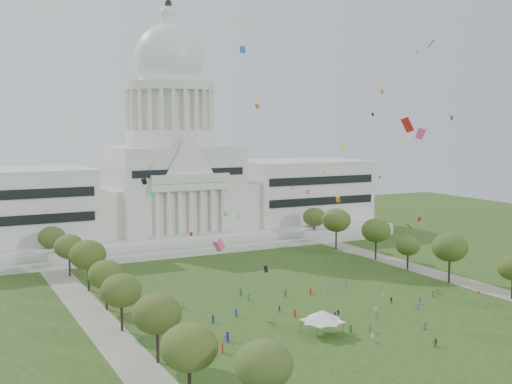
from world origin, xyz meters
The scene contains 31 objects.
ground centered at (0.00, 0.00, 0.00)m, with size 400.00×400.00×0.00m, color #2A4616.
capitol centered at (0.00, 113.59, 22.30)m, with size 160.00×64.50×91.30m.
path_left centered at (-48.00, 30.00, 0.02)m, with size 8.00×160.00×0.04m, color gray.
path_right centered at (48.00, 30.00, 0.02)m, with size 8.00×160.00×0.04m, color gray.
row_tree_l_0 centered at (-45.26, -21.68, 8.95)m, with size 8.85×8.85×12.59m.
row_tree_l_1 centered at (-44.07, -2.96, 8.95)m, with size 8.86×8.86×12.59m.
row_tree_l_2 centered at (-45.04, 17.30, 8.51)m, with size 8.42×8.42×11.97m.
row_tree_r_2 centered at (44.17, 17.44, 9.66)m, with size 9.55×9.55×13.58m.
row_tree_l_3 centered at (-44.09, 33.92, 8.21)m, with size 8.12×8.12×11.55m.
row_tree_r_3 centered at (44.40, 34.48, 7.08)m, with size 7.01×7.01×9.98m.
row_tree_l_4 centered at (-44.08, 52.42, 9.39)m, with size 9.29×9.29×13.21m.
row_tree_r_4 centered at (44.76, 50.04, 9.29)m, with size 9.19×9.19×13.06m.
row_tree_l_5 centered at (-45.22, 71.01, 8.42)m, with size 8.33×8.33×11.85m.
row_tree_r_5 centered at (43.49, 70.19, 9.93)m, with size 9.82×9.82×13.96m.
row_tree_l_6 centered at (-46.87, 89.14, 8.27)m, with size 8.19×8.19×11.64m.
row_tree_r_6 centered at (45.96, 88.13, 8.51)m, with size 8.42×8.42×11.97m.
near_tree_0 centered at (-38.00, -32.00, 8.56)m, with size 8.47×8.47×12.04m.
event_tent centered at (-9.66, -3.41, 4.00)m, with size 10.15×10.15×5.16m.
person_0 centered at (32.83, 9.56, 0.81)m, with size 0.79×0.51×1.62m, color olive.
person_2 centered at (30.48, 8.40, 0.78)m, with size 0.76×0.47×1.56m, color olive.
person_3 centered at (9.13, 3.54, 0.76)m, with size 0.98×0.51×1.52m, color silver.
person_4 centered at (0.29, 5.48, 0.79)m, with size 0.92×0.50×1.57m, color #26262B.
person_5 centered at (-1.42, 4.21, 0.82)m, with size 1.53×0.60×1.65m, color #4C4C51.
person_6 centered at (11.16, -10.25, 0.81)m, with size 0.79×0.52×1.63m, color #33723F.
person_7 centered at (-3.28, -11.40, 0.96)m, with size 0.70×0.51×1.92m, color silver.
person_8 centered at (-9.75, 14.29, 0.74)m, with size 0.72×0.44×1.48m, color navy.
person_9 centered at (22.55, 4.18, 0.88)m, with size 1.13×0.58×1.75m, color navy.
person_10 centered at (17.44, 8.40, 0.80)m, with size 0.93×0.51×1.59m, color #26262B.
person_11 centered at (5.78, -19.19, 0.85)m, with size 1.58×0.62×1.70m, color #33723F.
distant_crowd centered at (-12.61, 13.86, 0.88)m, with size 59.05×37.90×1.92m.
kite_swarm centered at (3.58, 6.66, 32.71)m, with size 96.75×106.54×61.64m.
Camera 1 is at (-78.60, -109.29, 42.25)m, focal length 45.00 mm.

